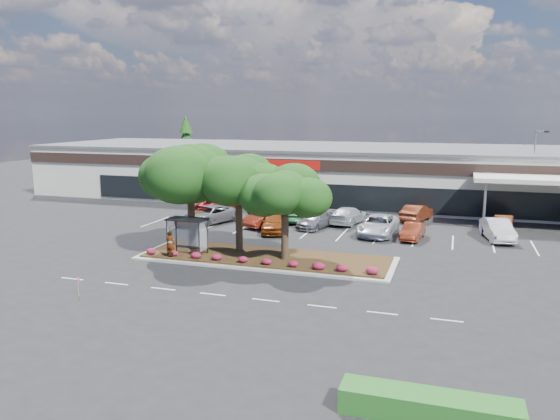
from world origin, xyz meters
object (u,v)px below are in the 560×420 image
(survey_stake, at_px, (78,284))
(car_0, at_px, (194,218))
(light_pole, at_px, (533,178))
(car_1, at_px, (210,215))

(survey_stake, distance_m, car_0, 20.29)
(light_pole, height_order, survey_stake, light_pole)
(light_pole, distance_m, car_1, 32.13)
(light_pole, relative_size, car_0, 2.20)
(light_pole, relative_size, survey_stake, 7.73)
(car_1, bearing_deg, survey_stake, -64.79)
(survey_stake, distance_m, car_1, 21.17)
(light_pole, xyz_separation_m, survey_stake, (-27.25, -34.51, -3.07))
(car_0, bearing_deg, light_pole, 45.70)
(survey_stake, height_order, car_1, car_1)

